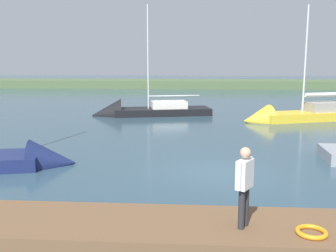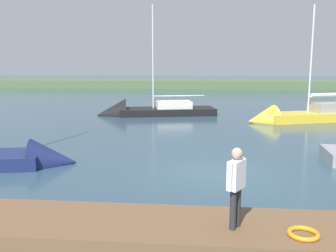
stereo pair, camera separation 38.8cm
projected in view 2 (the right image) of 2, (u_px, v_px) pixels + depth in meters
ground_plane at (217, 173)px, 14.08m from camera, size 200.00×200.00×0.00m
far_shoreline at (207, 88)px, 60.48m from camera, size 180.00×8.00×2.40m
dock_pier at (226, 236)px, 8.40m from camera, size 26.00×2.10×0.56m
life_ring_buoy at (303, 234)px, 7.79m from camera, size 0.66×0.66×0.10m
sailboat_far_left at (145, 113)px, 29.40m from camera, size 9.52×4.43×9.54m
sailboat_far_right at (298, 118)px, 26.32m from camera, size 8.82×4.72×8.87m
person_on_dock at (236, 182)px, 8.00m from camera, size 0.44×0.59×1.79m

